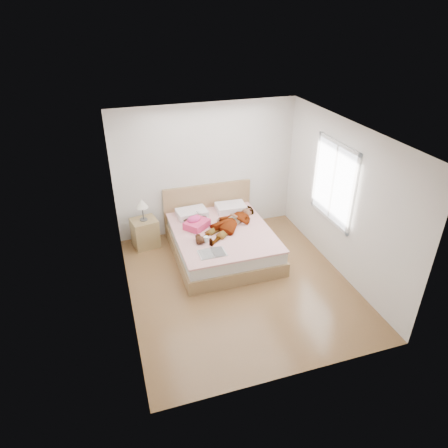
# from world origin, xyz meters

# --- Properties ---
(ground) EXTENTS (4.00, 4.00, 0.00)m
(ground) POSITION_xyz_m (0.00, 0.00, 0.00)
(ground) COLOR #4B3117
(ground) RESTS_ON ground
(woman) EXTENTS (1.58, 1.38, 0.21)m
(woman) POSITION_xyz_m (0.18, 1.07, 0.62)
(woman) COLOR white
(woman) RESTS_ON bed
(hair) EXTENTS (0.54, 0.63, 0.09)m
(hair) POSITION_xyz_m (-0.39, 1.52, 0.55)
(hair) COLOR black
(hair) RESTS_ON bed
(phone) EXTENTS (0.09, 0.10, 0.05)m
(phone) POSITION_xyz_m (-0.32, 1.47, 0.68)
(phone) COLOR silver
(phone) RESTS_ON bed
(room_shell) EXTENTS (4.00, 4.00, 4.00)m
(room_shell) POSITION_xyz_m (1.77, 0.30, 1.50)
(room_shell) COLOR white
(room_shell) RESTS_ON ground
(bed) EXTENTS (1.80, 2.08, 1.00)m
(bed) POSITION_xyz_m (0.00, 1.04, 0.28)
(bed) COLOR brown
(bed) RESTS_ON ground
(towel) EXTENTS (0.55, 0.54, 0.23)m
(towel) POSITION_xyz_m (-0.43, 1.20, 0.60)
(towel) COLOR #FE4587
(towel) RESTS_ON bed
(magazine) EXTENTS (0.46, 0.30, 0.03)m
(magazine) POSITION_xyz_m (-0.39, 0.27, 0.52)
(magazine) COLOR silver
(magazine) RESTS_ON bed
(coffee_mug) EXTENTS (0.14, 0.11, 0.10)m
(coffee_mug) POSITION_xyz_m (-0.39, 0.66, 0.56)
(coffee_mug) COLOR white
(coffee_mug) RESTS_ON bed
(plush_toy) EXTENTS (0.17, 0.24, 0.13)m
(plush_toy) POSITION_xyz_m (-0.50, 0.67, 0.58)
(plush_toy) COLOR black
(plush_toy) RESTS_ON bed
(nightstand) EXTENTS (0.53, 0.49, 1.00)m
(nightstand) POSITION_xyz_m (-1.33, 1.68, 0.33)
(nightstand) COLOR olive
(nightstand) RESTS_ON ground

